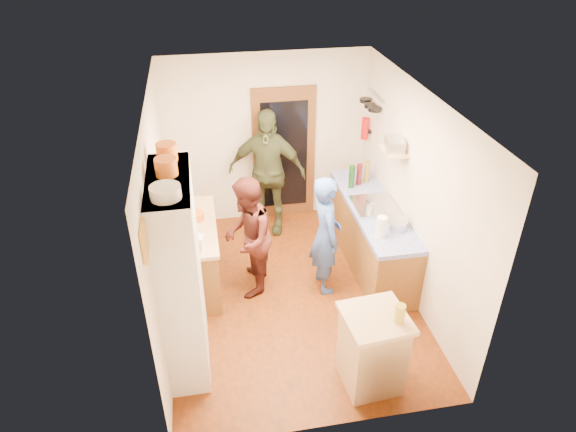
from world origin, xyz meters
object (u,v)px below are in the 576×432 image
object	(u,v)px
hutch_body	(180,275)
person_hob	(329,236)
right_counter_base	(371,236)
person_left	(250,236)
person_back	(268,172)
island_base	(372,352)

from	to	relation	value
hutch_body	person_hob	xyz separation A→B (m)	(1.78, 0.87, -0.30)
right_counter_base	person_hob	size ratio (longest dim) A/B	1.38
person_left	person_hob	bearing A→B (deg)	92.49
right_counter_base	person_left	distance (m)	1.74
person_left	person_back	xyz separation A→B (m)	(0.42, 1.36, 0.17)
hutch_body	person_left	world-z (taller)	hutch_body
right_counter_base	person_back	bearing A→B (deg)	138.99
right_counter_base	island_base	world-z (taller)	island_base
person_back	right_counter_base	bearing A→B (deg)	-23.62
person_back	person_left	bearing A→B (deg)	-89.74
right_counter_base	person_hob	distance (m)	0.92
island_base	person_left	distance (m)	2.08
person_hob	person_back	xyz separation A→B (m)	(-0.54, 1.53, 0.16)
hutch_body	island_base	distance (m)	2.10
person_back	person_hob	bearing A→B (deg)	-53.24
island_base	person_left	xyz separation A→B (m)	(-1.02, 1.77, 0.37)
person_hob	person_back	distance (m)	1.63
island_base	person_back	bearing A→B (deg)	100.90
right_counter_base	person_hob	bearing A→B (deg)	-148.96
person_hob	person_back	size ratio (longest dim) A/B	0.83
right_counter_base	person_back	xyz separation A→B (m)	(-1.26, 1.09, 0.54)
person_back	island_base	bearing A→B (deg)	-61.72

